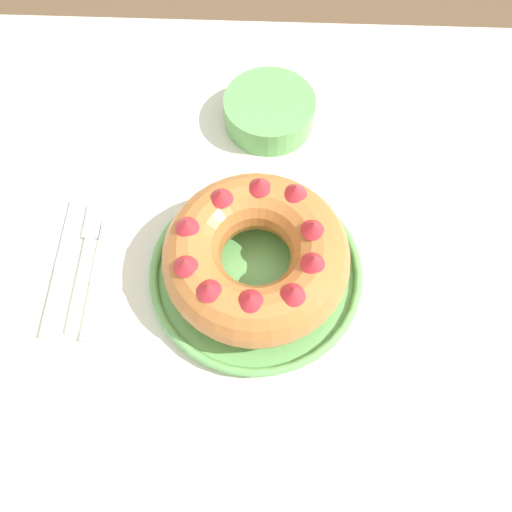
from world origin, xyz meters
name	(u,v)px	position (x,y,z in m)	size (l,w,h in m)	color
ground_plane	(248,395)	(0.00, 0.00, 0.00)	(8.00, 8.00, 0.00)	brown
dining_table	(241,312)	(0.00, 0.00, 0.68)	(1.44, 1.09, 0.77)	silver
serving_dish	(256,272)	(0.02, 0.03, 0.78)	(0.30, 0.30, 0.02)	#6BB760
bundt_cake	(256,255)	(0.02, 0.03, 0.83)	(0.25, 0.25, 0.09)	#C67538
fork	(86,256)	(-0.22, 0.04, 0.77)	(0.02, 0.20, 0.01)	white
serving_knife	(60,275)	(-0.25, 0.01, 0.77)	(0.02, 0.21, 0.01)	white
cake_knife	(97,287)	(-0.20, 0.00, 0.77)	(0.02, 0.18, 0.01)	white
side_bowl	(269,111)	(0.03, 0.30, 0.79)	(0.15, 0.15, 0.05)	#6BB760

